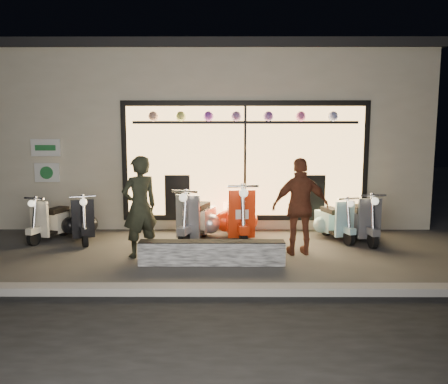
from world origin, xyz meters
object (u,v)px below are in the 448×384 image
at_px(scooter_silver, 198,219).
at_px(woman, 301,207).
at_px(scooter_red, 238,216).
at_px(graffiti_barrier, 212,253).
at_px(man, 140,207).

xyz_separation_m(scooter_silver, woman, (1.90, -1.09, 0.45)).
relative_size(scooter_silver, scooter_red, 0.91).
bearing_deg(graffiti_barrier, woman, 22.11).
bearing_deg(graffiti_barrier, scooter_red, 75.20).
xyz_separation_m(scooter_red, man, (-1.75, -1.31, 0.43)).
bearing_deg(man, woman, 146.92).
distance_m(scooter_red, man, 2.23).
xyz_separation_m(scooter_red, woman, (1.09, -1.17, 0.41)).
height_order(man, woman, man).
bearing_deg(woman, scooter_silver, -34.80).
bearing_deg(man, graffiti_barrier, 122.88).
xyz_separation_m(graffiti_barrier, scooter_red, (0.48, 1.80, 0.26)).
height_order(graffiti_barrier, scooter_red, scooter_red).
bearing_deg(scooter_silver, man, -110.14).
relative_size(man, woman, 1.02).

